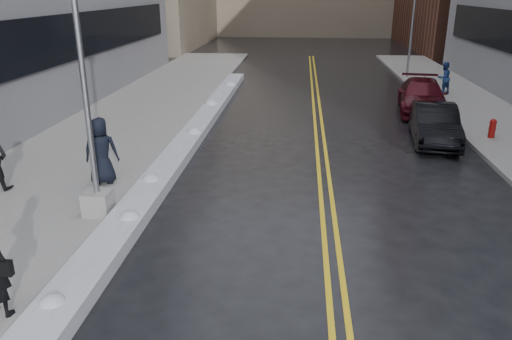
% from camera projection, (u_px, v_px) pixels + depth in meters
% --- Properties ---
extents(ground, '(160.00, 160.00, 0.00)m').
position_uv_depth(ground, '(215.00, 266.00, 10.54)').
color(ground, black).
rests_on(ground, ground).
extents(sidewalk_west, '(5.50, 50.00, 0.15)m').
position_uv_depth(sidewalk_west, '(117.00, 130.00, 20.35)').
color(sidewalk_west, gray).
rests_on(sidewalk_west, ground).
extents(lane_line_left, '(0.12, 50.00, 0.01)m').
position_uv_depth(lane_line_left, '(316.00, 137.00, 19.69)').
color(lane_line_left, gold).
rests_on(lane_line_left, ground).
extents(lane_line_right, '(0.12, 50.00, 0.01)m').
position_uv_depth(lane_line_right, '(324.00, 137.00, 19.66)').
color(lane_line_right, gold).
rests_on(lane_line_right, ground).
extents(snow_ridge, '(0.90, 30.00, 0.34)m').
position_uv_depth(snow_ridge, '(185.00, 144.00, 18.17)').
color(snow_ridge, silver).
rests_on(snow_ridge, ground).
extents(lamppost, '(0.65, 0.65, 7.62)m').
position_uv_depth(lamppost, '(89.00, 122.00, 11.82)').
color(lamppost, gray).
rests_on(lamppost, sidewalk_west).
extents(fire_hydrant, '(0.26, 0.26, 0.73)m').
position_uv_depth(fire_hydrant, '(492.00, 127.00, 18.94)').
color(fire_hydrant, maroon).
rests_on(fire_hydrant, sidewalk_east).
extents(traffic_signal, '(0.16, 0.20, 6.00)m').
position_uv_depth(traffic_signal, '(412.00, 24.00, 31.10)').
color(traffic_signal, gray).
rests_on(traffic_signal, sidewalk_east).
extents(pedestrian_c, '(1.06, 0.79, 1.95)m').
position_uv_depth(pedestrian_c, '(101.00, 151.00, 14.31)').
color(pedestrian_c, black).
rests_on(pedestrian_c, sidewalk_west).
extents(pedestrian_east, '(1.02, 0.97, 1.67)m').
position_uv_depth(pedestrian_east, '(444.00, 78.00, 26.83)').
color(pedestrian_east, navy).
rests_on(pedestrian_east, sidewalk_east).
extents(car_black, '(1.99, 4.51, 1.44)m').
position_uv_depth(car_black, '(434.00, 124.00, 18.73)').
color(car_black, black).
rests_on(car_black, ground).
extents(car_maroon, '(2.77, 5.37, 1.49)m').
position_uv_depth(car_maroon, '(422.00, 96.00, 23.39)').
color(car_maroon, '#420A13').
rests_on(car_maroon, ground).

